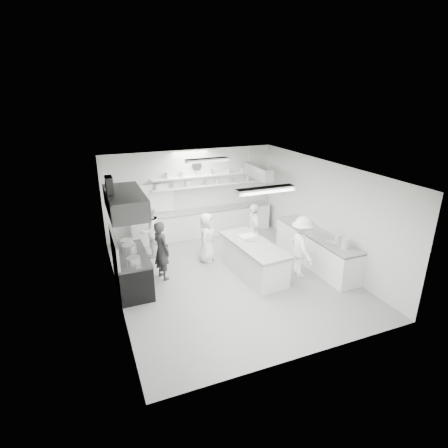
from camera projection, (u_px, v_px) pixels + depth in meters
name	position (u px, v px, depth m)	size (l,w,h in m)	color
floor	(230.00, 276.00, 10.04)	(6.00, 7.00, 0.02)	#959595
ceiling	(231.00, 170.00, 8.98)	(6.00, 7.00, 0.02)	white
wall_back	(191.00, 193.00, 12.54)	(6.00, 0.04, 3.00)	silver
wall_front	(307.00, 290.00, 6.47)	(6.00, 0.04, 3.00)	silver
wall_left	(114.00, 243.00, 8.45)	(0.04, 7.00, 3.00)	silver
wall_right	(325.00, 212.00, 10.56)	(0.04, 7.00, 3.00)	silver
stove	(132.00, 272.00, 9.31)	(0.80, 1.80, 0.90)	black
exhaust_hood	(125.00, 202.00, 8.64)	(0.85, 2.00, 0.50)	#3E3E3E
back_counter	(203.00, 223.00, 12.75)	(5.00, 0.60, 0.92)	white
shelf_lower	(212.00, 185.00, 12.59)	(4.20, 0.26, 0.04)	white
shelf_upper	(211.00, 175.00, 12.47)	(4.20, 0.26, 0.04)	white
pass_through_window	(155.00, 198.00, 12.09)	(1.30, 0.04, 1.00)	black
wall_clock	(197.00, 166.00, 12.25)	(0.32, 0.32, 0.05)	white
right_counter	(316.00, 249.00, 10.63)	(0.74, 3.30, 0.94)	white
pot_rack	(258.00, 172.00, 12.01)	(0.30, 1.60, 0.40)	#B2B2B4
light_fixture_front	(265.00, 190.00, 7.44)	(1.30, 0.25, 0.10)	white
light_fixture_rear	(207.00, 160.00, 10.56)	(1.30, 0.25, 0.10)	white
prep_island	(253.00, 259.00, 10.07)	(0.87, 2.34, 0.86)	white
stove_pot	(129.00, 249.00, 9.20)	(0.36, 0.36, 0.27)	#B2B2B4
cook_stove	(162.00, 250.00, 9.68)	(0.60, 0.39, 1.64)	#333333
cook_back	(150.00, 231.00, 11.00)	(0.81, 0.63, 1.67)	white
cook_island_left	(207.00, 237.00, 10.72)	(0.73, 0.48, 1.50)	white
cook_island_right	(254.00, 231.00, 10.97)	(0.99, 0.41, 1.69)	white
cook_right	(302.00, 247.00, 9.81)	(1.11, 0.64, 1.72)	white
bowl_island_a	(250.00, 240.00, 10.13)	(0.28, 0.28, 0.07)	#B2B2B4
bowl_island_b	(266.00, 247.00, 9.74)	(0.20, 0.20, 0.06)	white
bowl_right	(330.00, 243.00, 9.77)	(0.24, 0.24, 0.06)	white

